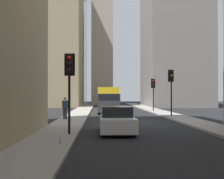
# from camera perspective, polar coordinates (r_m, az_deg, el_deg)

# --- Properties ---
(ground_plane) EXTENTS (135.00, 135.00, 0.00)m
(ground_plane) POSITION_cam_1_polar(r_m,az_deg,el_deg) (22.92, 3.51, -6.10)
(ground_plane) COLOR black
(sidewalk_right) EXTENTS (90.00, 2.20, 0.14)m
(sidewalk_right) POSITION_cam_1_polar(r_m,az_deg,el_deg) (22.90, -7.83, -5.92)
(sidewalk_right) COLOR gray
(sidewalk_right) RESTS_ON ground_plane
(sidewalk_left) EXTENTS (90.00, 2.20, 0.14)m
(sidewalk_left) POSITION_cam_1_polar(r_m,az_deg,el_deg) (23.79, 14.41, -5.71)
(sidewalk_left) COLOR gray
(sidewalk_left) RESTS_ON ground_plane
(building_left_far) EXTENTS (13.81, 10.50, 27.42)m
(building_left_far) POSITION_cam_1_polar(r_m,az_deg,el_deg) (54.85, 11.59, 11.34)
(building_left_far) COLOR gray
(building_left_far) RESTS_ON ground_plane
(building_right_far) EXTENTS (13.68, 10.50, 24.01)m
(building_right_far) POSITION_cam_1_polar(r_m,az_deg,el_deg) (55.18, -11.05, 9.46)
(building_right_far) COLOR #9E8966
(building_right_far) RESTS_ON ground_plane
(church_spire) EXTENTS (4.67, 4.67, 36.29)m
(church_spire) POSITION_cam_1_polar(r_m,az_deg,el_deg) (63.25, -1.88, 14.57)
(church_spire) COLOR #A8A091
(church_spire) RESTS_ON ground_plane
(delivery_truck) EXTENTS (6.46, 2.25, 2.84)m
(delivery_truck) POSITION_cam_1_polar(r_m,az_deg,el_deg) (33.21, -0.74, -1.98)
(delivery_truck) COLOR yellow
(delivery_truck) RESTS_ON ground_plane
(sedan_white) EXTENTS (4.30, 1.78, 1.42)m
(sedan_white) POSITION_cam_1_polar(r_m,az_deg,el_deg) (16.30, 0.91, -5.85)
(sedan_white) COLOR silver
(sedan_white) RESTS_ON ground_plane
(traffic_light_foreground) EXTENTS (0.43, 0.52, 3.94)m
(traffic_light_foreground) POSITION_cam_1_polar(r_m,az_deg,el_deg) (14.92, -8.03, 2.82)
(traffic_light_foreground) COLOR black
(traffic_light_foreground) RESTS_ON sidewalk_right
(traffic_light_midblock) EXTENTS (0.43, 0.52, 4.17)m
(traffic_light_midblock) POSITION_cam_1_polar(r_m,az_deg,el_deg) (27.75, 11.09, 1.44)
(traffic_light_midblock) COLOR black
(traffic_light_midblock) RESTS_ON sidewalk_left
(traffic_light_far_junction) EXTENTS (0.43, 0.52, 3.81)m
(traffic_light_far_junction) POSITION_cam_1_polar(r_m,az_deg,el_deg) (36.34, 7.79, 0.45)
(traffic_light_far_junction) COLOR black
(traffic_light_far_junction) RESTS_ON sidewalk_left
(pedestrian) EXTENTS (0.26, 0.44, 1.71)m
(pedestrian) POSITION_cam_1_polar(r_m,az_deg,el_deg) (24.02, -8.81, -3.29)
(pedestrian) COLOR #33333D
(pedestrian) RESTS_ON sidewalk_right
(discarded_bottle) EXTENTS (0.07, 0.07, 0.27)m
(discarded_bottle) POSITION_cam_1_polar(r_m,az_deg,el_deg) (12.03, -9.73, -9.58)
(discarded_bottle) COLOR #999EA3
(discarded_bottle) RESTS_ON sidewalk_right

